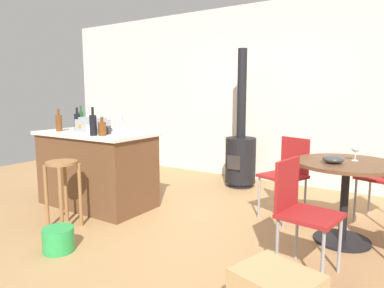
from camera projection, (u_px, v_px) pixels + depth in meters
The scene contains 21 objects.
ground_plane at pixel (171, 224), 3.62m from camera, with size 8.80×8.80×0.00m, color #A37A4C.
back_wall at pixel (261, 94), 5.38m from camera, with size 8.00×0.10×2.70m, color beige.
kitchen_island at pixel (97, 169), 4.20m from camera, with size 1.41×0.78×0.90m.
wooden_stool at pixel (63, 181), 3.48m from camera, with size 0.31×0.31×0.68m.
dining_table at pixel (346, 181), 3.12m from camera, with size 0.91×0.91×0.75m.
folding_chair_near at pixel (287, 171), 3.74m from camera, with size 0.52×0.52×0.88m.
folding_chair_far at pixel (301, 207), 2.60m from camera, with size 0.45×0.45×0.86m.
wood_stove at pixel (241, 153), 5.05m from camera, with size 0.44×0.45×1.98m.
toolbox at pixel (93, 125), 4.13m from camera, with size 0.37×0.24×0.17m.
bottle_0 at pixel (102, 128), 3.74m from camera, with size 0.08×0.08×0.20m.
bottle_1 at pixel (93, 125), 3.74m from camera, with size 0.08×0.08×0.31m.
bottle_2 at pixel (120, 122), 4.15m from camera, with size 0.08×0.08×0.29m.
bottle_3 at pixel (81, 119), 4.55m from camera, with size 0.06×0.06×0.30m.
bottle_4 at pixel (77, 121), 4.33m from camera, with size 0.07×0.07×0.28m.
bottle_5 at pixel (59, 123), 4.18m from camera, with size 0.07×0.07×0.27m.
cup_0 at pixel (108, 130), 3.88m from camera, with size 0.11×0.08×0.09m.
cup_1 at pixel (126, 130), 3.94m from camera, with size 0.12×0.08×0.09m.
cup_2 at pixel (90, 130), 3.87m from camera, with size 0.11×0.08×0.10m.
wine_glass at pixel (356, 149), 3.13m from camera, with size 0.07×0.07×0.14m.
serving_bowl at pixel (333, 159), 3.03m from camera, with size 0.18×0.18×0.07m, color #383838.
plastic_bucket at pixel (58, 240), 2.99m from camera, with size 0.27×0.27×0.21m, color green.
Camera 1 is at (2.07, -2.79, 1.35)m, focal length 32.53 mm.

